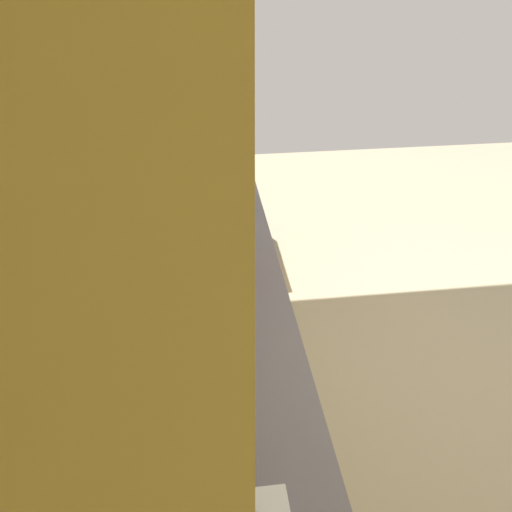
{
  "coord_description": "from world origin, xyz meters",
  "views": [
    {
      "loc": [
        -1.82,
        1.28,
        2.04
      ],
      "look_at": [
        -0.68,
        1.13,
        1.3
      ],
      "focal_mm": 36.6,
      "sensor_mm": 36.0,
      "label": 1
    }
  ],
  "objects_px": {
    "oven_range": "(200,184)",
    "kettle": "(228,253)",
    "microwave": "(192,183)",
    "bowl": "(213,156)"
  },
  "relations": [
    {
      "from": "oven_range",
      "to": "kettle",
      "type": "distance_m",
      "value": 1.84
    },
    {
      "from": "oven_range",
      "to": "microwave",
      "type": "distance_m",
      "value": 1.35
    },
    {
      "from": "oven_range",
      "to": "bowl",
      "type": "relative_size",
      "value": 8.37
    },
    {
      "from": "oven_range",
      "to": "kettle",
      "type": "bearing_deg",
      "value": -177.29
    },
    {
      "from": "oven_range",
      "to": "bowl",
      "type": "xyz_separation_m",
      "value": [
        -0.67,
        -0.08,
        0.47
      ]
    },
    {
      "from": "kettle",
      "to": "oven_range",
      "type": "bearing_deg",
      "value": 2.71
    },
    {
      "from": "microwave",
      "to": "kettle",
      "type": "xyz_separation_m",
      "value": [
        -0.54,
        -0.12,
        -0.06
      ]
    },
    {
      "from": "bowl",
      "to": "kettle",
      "type": "distance_m",
      "value": 1.09
    },
    {
      "from": "oven_range",
      "to": "microwave",
      "type": "xyz_separation_m",
      "value": [
        -1.22,
        0.04,
        0.57
      ]
    },
    {
      "from": "kettle",
      "to": "microwave",
      "type": "bearing_deg",
      "value": 13.08
    }
  ]
}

